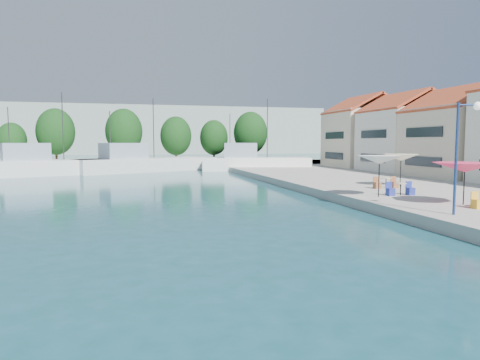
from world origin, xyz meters
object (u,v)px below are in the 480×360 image
object	(u,v)px
street_lamp	(465,137)
umbrella_cream	(401,157)
trawler_03	(139,164)
umbrella_pink	(465,167)
trawler_04	(254,163)
trawler_02	(46,166)
umbrella_white	(379,160)

from	to	relation	value
street_lamp	umbrella_cream	bearing A→B (deg)	89.50
trawler_03	umbrella_pink	size ratio (longest dim) A/B	5.50
street_lamp	trawler_03	bearing A→B (deg)	130.28
trawler_03	street_lamp	bearing A→B (deg)	-99.19
trawler_03	umbrella_pink	bearing A→B (deg)	-94.91
trawler_04	street_lamp	distance (m)	40.68
umbrella_pink	street_lamp	bearing A→B (deg)	-133.03
umbrella_pink	trawler_04	bearing A→B (deg)	90.79
trawler_03	umbrella_pink	distance (m)	42.58
umbrella_pink	umbrella_cream	size ratio (longest dim) A/B	1.25
trawler_03	umbrella_pink	xyz separation A→B (m)	(15.86, -39.48, 1.49)
trawler_02	trawler_03	world-z (taller)	same
umbrella_cream	umbrella_white	bearing A→B (deg)	-134.44
umbrella_cream	trawler_04	bearing A→B (deg)	96.18
trawler_02	umbrella_white	bearing A→B (deg)	-71.77
trawler_04	street_lamp	bearing A→B (deg)	-79.19
umbrella_white	umbrella_cream	distance (m)	7.22
trawler_04	umbrella_pink	world-z (taller)	trawler_04
umbrella_pink	trawler_03	bearing A→B (deg)	111.88
umbrella_white	umbrella_cream	size ratio (longest dim) A/B	1.03
street_lamp	trawler_02	bearing A→B (deg)	144.95
trawler_02	street_lamp	bearing A→B (deg)	-76.93
trawler_03	street_lamp	size ratio (longest dim) A/B	3.55
umbrella_white	street_lamp	distance (m)	6.80
trawler_04	umbrella_cream	distance (m)	28.90
trawler_02	umbrella_pink	distance (m)	44.51
trawler_03	trawler_02	bearing A→B (deg)	172.93
umbrella_white	street_lamp	size ratio (longest dim) A/B	0.53
umbrella_white	trawler_03	bearing A→B (deg)	110.67
trawler_02	street_lamp	xyz separation A→B (m)	(24.17, -38.28, 3.02)
umbrella_white	umbrella_cream	xyz separation A→B (m)	(5.06, 5.15, -0.08)
trawler_03	trawler_04	distance (m)	15.42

